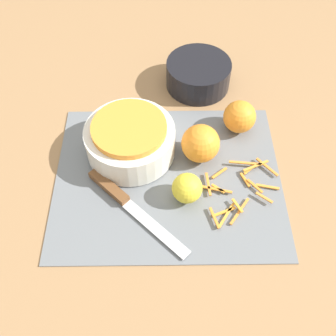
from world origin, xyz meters
name	(u,v)px	position (x,y,z in m)	size (l,w,h in m)	color
ground_plane	(168,178)	(0.00, 0.00, 0.00)	(4.00, 4.00, 0.00)	#9E754C
cutting_board	(168,177)	(0.00, 0.00, 0.00)	(0.46, 0.38, 0.01)	slate
bowl_speckled	(130,139)	(-0.08, 0.07, 0.05)	(0.19, 0.19, 0.08)	silver
bowl_dark	(198,74)	(0.08, 0.28, 0.03)	(0.16, 0.16, 0.07)	black
knife	(120,196)	(-0.10, -0.05, 0.01)	(0.20, 0.20, 0.02)	brown
orange_left	(240,117)	(0.16, 0.13, 0.04)	(0.07, 0.07, 0.07)	orange
orange_right	(201,143)	(0.07, 0.05, 0.05)	(0.08, 0.08, 0.08)	orange
lemon	(187,188)	(0.04, -0.05, 0.04)	(0.06, 0.06, 0.06)	yellow
peel_pile	(238,188)	(0.14, -0.03, 0.01)	(0.17, 0.17, 0.01)	orange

